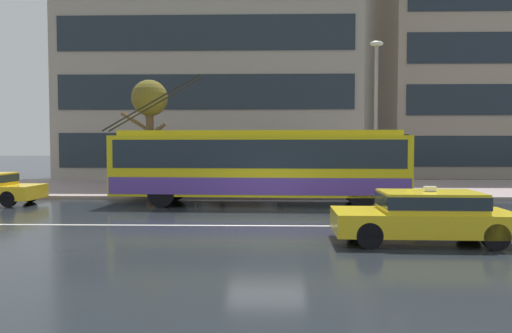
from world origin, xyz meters
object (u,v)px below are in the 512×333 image
Objects in this scene: taxi_oncoming_near at (425,214)px; street_tree_bare at (150,103)px; bus_shelter at (237,154)px; pedestrian_at_shelter at (284,159)px; pedestrian_approaching_curb at (222,171)px; street_lamp at (376,105)px; trolleybus at (259,164)px.

taxi_oncoming_near is 14.61m from street_tree_bare.
street_tree_bare is at bearing -172.77° from bus_shelter.
street_tree_bare is at bearing 131.81° from taxi_oncoming_near.
pedestrian_at_shelter is 0.38× the size of street_tree_bare.
pedestrian_at_shelter reaches higher than taxi_oncoming_near.
taxi_oncoming_near is 2.19× the size of pedestrian_at_shelter.
pedestrian_approaching_curb is (-0.72, 0.08, -0.80)m from bus_shelter.
pedestrian_at_shelter reaches higher than pedestrian_approaching_curb.
street_tree_bare is at bearing -169.82° from pedestrian_approaching_curb.
pedestrian_at_shelter is at bearing 153.01° from street_lamp.
taxi_oncoming_near is at bearing -48.19° from street_tree_bare.
street_lamp is at bearing 84.64° from taxi_oncoming_near.
bus_shelter reaches higher than pedestrian_at_shelter.
street_lamp reaches higher than taxi_oncoming_near.
pedestrian_at_shelter is 3.10m from pedestrian_approaching_curb.
pedestrian_at_shelter is at bearing 10.86° from street_tree_bare.
pedestrian_approaching_curb is at bearing 10.18° from street_tree_bare.
pedestrian_approaching_curb is at bearing 168.38° from street_lamp.
street_tree_bare is (-4.05, -0.51, 2.40)m from bus_shelter.
trolleybus is 2.76× the size of taxi_oncoming_near.
bus_shelter is 0.59× the size of street_lamp.
taxi_oncoming_near is (4.22, -7.31, -0.92)m from trolleybus.
street_tree_bare is (-9.43, 10.55, 3.63)m from taxi_oncoming_near.
bus_shelter is 2.41× the size of pedestrian_approaching_curb.
street_lamp is (7.01, -1.44, 3.05)m from pedestrian_approaching_curb.
pedestrian_approaching_curb is at bearing 116.12° from trolleybus.
trolleybus is 6.70m from street_tree_bare.
street_lamp is at bearing -12.18° from bus_shelter.
taxi_oncoming_near is at bearing -75.12° from pedestrian_at_shelter.
trolleybus is 1.77× the size of street_lamp.
trolleybus is at bearing -63.88° from pedestrian_approaching_curb.
pedestrian_approaching_curb is 0.24× the size of street_lamp.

